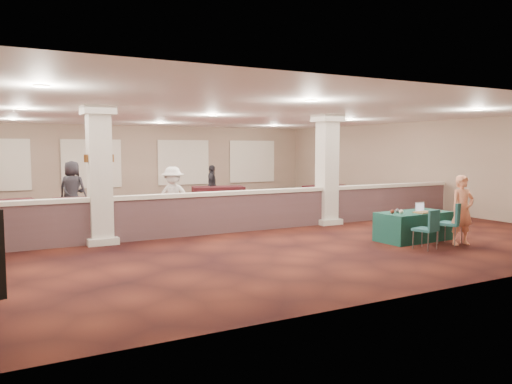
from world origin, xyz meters
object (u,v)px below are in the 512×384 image
far_table_back_center (218,197)px  woman (462,210)px  far_table_back_left (4,212)px  attendee_c (212,185)px  far_table_front_left (80,208)px  attendee_a (72,193)px  attendee_d (72,189)px  far_table_front_center (145,205)px  far_table_back_right (324,194)px  conf_chair_side (429,226)px  far_table_front_right (295,202)px  attendee_b (173,197)px  conf_chair_main (454,220)px  near_table (413,226)px

far_table_back_center → woman: bearing=-78.5°
far_table_back_left → attendee_c: size_ratio=1.07×
far_table_front_left → far_table_back_left: far_table_back_left is taller
attendee_a → attendee_d: attendee_d is taller
far_table_front_center → far_table_back_left: far_table_back_left is taller
woman → far_table_back_left: size_ratio=0.95×
far_table_back_left → far_table_back_right: 11.75m
woman → far_table_front_center: 9.98m
conf_chair_side → far_table_front_right: conf_chair_side is taller
far_table_front_right → attendee_a: 7.42m
woman → far_table_back_center: size_ratio=0.84×
far_table_front_left → attendee_c: bearing=16.0°
attendee_a → attendee_b: bearing=-68.1°
conf_chair_main → conf_chair_side: conf_chair_main is taller
far_table_front_center → far_table_front_right: bearing=-24.9°
far_table_front_left → far_table_back_center: (5.18, 0.93, 0.05)m
attendee_a → attendee_c: attendee_c is taller
far_table_front_left → far_table_front_center: 2.07m
far_table_back_right → attendee_c: bearing=163.9°
far_table_back_center → far_table_back_right: size_ratio=1.08×
far_table_front_right → attendee_b: bearing=-169.4°
attendee_b → attendee_c: (3.11, 4.48, -0.07)m
far_table_front_center → far_table_front_right: (4.60, -2.13, 0.07)m
conf_chair_main → far_table_front_center: conf_chair_main is taller
far_table_back_left → near_table: bearing=-42.2°
near_table → attendee_b: size_ratio=1.05×
conf_chair_side → far_table_front_left: size_ratio=0.53×
attendee_a → attendee_c: size_ratio=0.96×
far_table_back_center → attendee_c: attendee_c is taller
near_table → far_table_back_left: (-8.68, 7.86, -0.00)m
far_table_back_right → conf_chair_main: bearing=-106.8°
conf_chair_main → far_table_back_center: bearing=82.8°
conf_chair_side → attendee_b: attendee_b is taller
far_table_front_center → attendee_d: size_ratio=0.88×
conf_chair_side → far_table_back_center: conf_chair_side is taller
far_table_back_right → far_table_back_left: bearing=180.0°
attendee_c → near_table: bearing=-141.2°
far_table_back_left → far_table_back_center: 7.36m
far_table_front_right → attendee_b: (-4.62, -0.87, 0.46)m
attendee_a → attendee_d: bearing=-100.3°
far_table_front_left → far_table_back_center: size_ratio=0.86×
far_table_back_center → attendee_d: size_ratio=1.06×
conf_chair_main → attendee_a: bearing=109.1°
near_table → far_table_front_center: 8.87m
far_table_back_left → far_table_back_right: size_ratio=0.95×
far_table_back_right → attendee_d: 9.74m
near_table → attendee_a: bearing=125.1°
conf_chair_side → far_table_back_right: 9.54m
attendee_b → conf_chair_main: bearing=-14.1°
far_table_back_left → far_table_front_center: bearing=-2.7°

